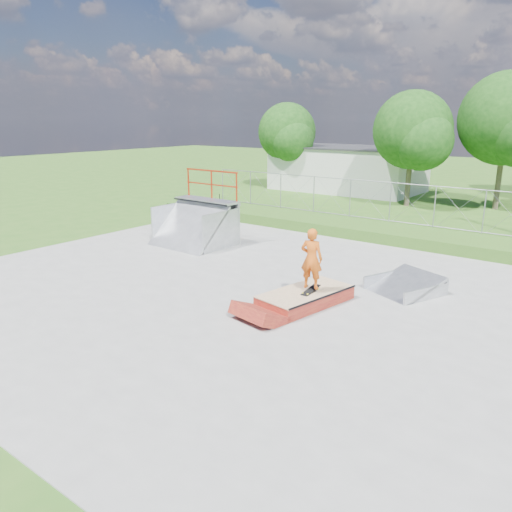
{
  "coord_description": "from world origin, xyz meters",
  "views": [
    {
      "loc": [
        8.65,
        -11.01,
        5.08
      ],
      "look_at": [
        0.0,
        0.43,
        1.1
      ],
      "focal_mm": 35.0,
      "sensor_mm": 36.0,
      "label": 1
    }
  ],
  "objects": [
    {
      "name": "grass_berm",
      "position": [
        0.0,
        9.5,
        0.25
      ],
      "size": [
        24.0,
        3.0,
        0.5
      ],
      "primitive_type": "cube",
      "color": "#2F601B",
      "rests_on": "ground"
    },
    {
      "name": "grind_box",
      "position": [
        1.82,
        0.33,
        0.21
      ],
      "size": [
        1.82,
        2.97,
        0.41
      ],
      "rotation": [
        0.0,
        0.0,
        -0.18
      ],
      "color": "maroon",
      "rests_on": "concrete_pad"
    },
    {
      "name": "quarter_pipe",
      "position": [
        -5.49,
        3.36,
        1.49
      ],
      "size": [
        3.02,
        2.57,
        2.98
      ],
      "primitive_type": null,
      "rotation": [
        0.0,
        0.0,
        -0.02
      ],
      "color": "#9B9DA3",
      "rests_on": "concrete_pad"
    },
    {
      "name": "tree_center",
      "position": [
        2.78,
        19.81,
        4.85
      ],
      "size": [
        5.44,
        5.12,
        7.6
      ],
      "color": "brown",
      "rests_on": "ground"
    },
    {
      "name": "chain_link_fence",
      "position": [
        0.0,
        10.5,
        1.4
      ],
      "size": [
        20.0,
        0.06,
        1.8
      ],
      "primitive_type": null,
      "color": "gray",
      "rests_on": "grass_berm"
    },
    {
      "name": "skater",
      "position": [
        1.97,
        0.34,
        1.3
      ],
      "size": [
        0.69,
        0.53,
        1.69
      ],
      "primitive_type": "imported",
      "rotation": [
        0.0,
        0.0,
        3.35
      ],
      "color": "#D25614",
      "rests_on": "grind_box"
    },
    {
      "name": "concrete_pad",
      "position": [
        0.0,
        0.0,
        0.02
      ],
      "size": [
        20.0,
        16.0,
        0.04
      ],
      "primitive_type": "cube",
      "color": "gray",
      "rests_on": "ground"
    },
    {
      "name": "tree_left_near",
      "position": [
        -1.75,
        17.83,
        4.24
      ],
      "size": [
        4.76,
        4.48,
        6.65
      ],
      "color": "brown",
      "rests_on": "ground"
    },
    {
      "name": "tree_left_far",
      "position": [
        -11.77,
        19.85,
        3.94
      ],
      "size": [
        4.42,
        4.16,
        6.18
      ],
      "color": "brown",
      "rests_on": "ground"
    },
    {
      "name": "utility_building_flat",
      "position": [
        -8.0,
        22.0,
        1.5
      ],
      "size": [
        10.0,
        6.0,
        3.0
      ],
      "primitive_type": "cube",
      "color": "silver",
      "rests_on": "ground"
    },
    {
      "name": "skateboard",
      "position": [
        1.97,
        0.34,
        0.46
      ],
      "size": [
        0.24,
        0.8,
        0.13
      ],
      "primitive_type": "cube",
      "rotation": [
        0.14,
        0.0,
        0.03
      ],
      "color": "black",
      "rests_on": "grind_box"
    },
    {
      "name": "ground",
      "position": [
        0.0,
        0.0,
        0.0
      ],
      "size": [
        120.0,
        120.0,
        0.0
      ],
      "primitive_type": "plane",
      "color": "#2F601B",
      "rests_on": "ground"
    },
    {
      "name": "concrete_stairs",
      "position": [
        -8.5,
        8.7,
        0.4
      ],
      "size": [
        1.5,
        1.6,
        0.8
      ],
      "primitive_type": null,
      "color": "gray",
      "rests_on": "ground"
    },
    {
      "name": "flat_bank_ramp",
      "position": [
        3.66,
        2.96,
        0.26
      ],
      "size": [
        2.3,
        2.36,
        0.53
      ],
      "primitive_type": null,
      "rotation": [
        0.0,
        0.0,
        -0.4
      ],
      "color": "#9B9DA3",
      "rests_on": "concrete_pad"
    }
  ]
}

